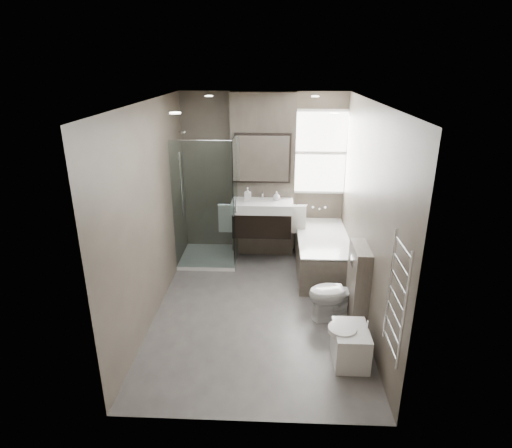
# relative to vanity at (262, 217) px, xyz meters

# --- Properties ---
(room) EXTENTS (2.70, 3.90, 2.70)m
(room) POSITION_rel_vanity_xyz_m (0.00, -1.43, 0.56)
(room) COLOR #534F4C
(room) RESTS_ON ground
(vanity_pier) EXTENTS (1.00, 0.25, 2.60)m
(vanity_pier) POSITION_rel_vanity_xyz_m (0.00, 0.35, 0.56)
(vanity_pier) COLOR #585046
(vanity_pier) RESTS_ON ground
(vanity) EXTENTS (0.95, 0.47, 0.66)m
(vanity) POSITION_rel_vanity_xyz_m (0.00, 0.00, 0.00)
(vanity) COLOR black
(vanity) RESTS_ON vanity_pier
(mirror_cabinet) EXTENTS (0.86, 0.08, 0.76)m
(mirror_cabinet) POSITION_rel_vanity_xyz_m (0.00, 0.19, 0.89)
(mirror_cabinet) COLOR black
(mirror_cabinet) RESTS_ON vanity_pier
(towel_left) EXTENTS (0.24, 0.06, 0.44)m
(towel_left) POSITION_rel_vanity_xyz_m (-0.56, -0.02, -0.02)
(towel_left) COLOR silver
(towel_left) RESTS_ON vanity_pier
(towel_right) EXTENTS (0.24, 0.06, 0.44)m
(towel_right) POSITION_rel_vanity_xyz_m (0.56, -0.02, -0.02)
(towel_right) COLOR silver
(towel_right) RESTS_ON vanity_pier
(shower_enclosure) EXTENTS (0.90, 0.90, 2.00)m
(shower_enclosure) POSITION_rel_vanity_xyz_m (-0.75, -0.08, -0.25)
(shower_enclosure) COLOR white
(shower_enclosure) RESTS_ON ground
(bathtub) EXTENTS (0.75, 1.60, 0.57)m
(bathtub) POSITION_rel_vanity_xyz_m (0.92, -0.33, -0.43)
(bathtub) COLOR #585046
(bathtub) RESTS_ON ground
(window) EXTENTS (0.98, 0.06, 1.33)m
(window) POSITION_rel_vanity_xyz_m (0.90, 0.45, 0.93)
(window) COLOR white
(window) RESTS_ON room
(toilet) EXTENTS (0.74, 0.50, 0.70)m
(toilet) POSITION_rel_vanity_xyz_m (0.97, -1.62, -0.39)
(toilet) COLOR white
(toilet) RESTS_ON ground
(cistern_box) EXTENTS (0.19, 0.55, 1.00)m
(cistern_box) POSITION_rel_vanity_xyz_m (1.21, -1.68, -0.24)
(cistern_box) COLOR #585046
(cistern_box) RESTS_ON ground
(bidet) EXTENTS (0.43, 0.50, 0.52)m
(bidet) POSITION_rel_vanity_xyz_m (1.01, -2.45, -0.53)
(bidet) COLOR white
(bidet) RESTS_ON ground
(towel_radiator) EXTENTS (0.03, 0.49, 1.10)m
(towel_radiator) POSITION_rel_vanity_xyz_m (1.25, -3.03, 0.38)
(towel_radiator) COLOR silver
(towel_radiator) RESTS_ON room
(soap_bottle_a) EXTENTS (0.10, 0.10, 0.22)m
(soap_bottle_a) POSITION_rel_vanity_xyz_m (-0.22, -0.01, 0.37)
(soap_bottle_a) COLOR white
(soap_bottle_a) RESTS_ON vanity
(soap_bottle_b) EXTENTS (0.11, 0.11, 0.14)m
(soap_bottle_b) POSITION_rel_vanity_xyz_m (0.22, 0.07, 0.33)
(soap_bottle_b) COLOR white
(soap_bottle_b) RESTS_ON vanity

